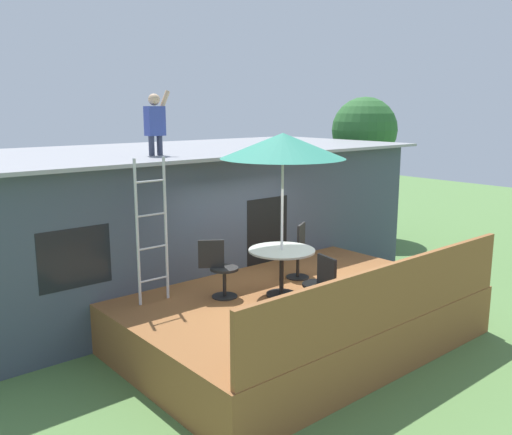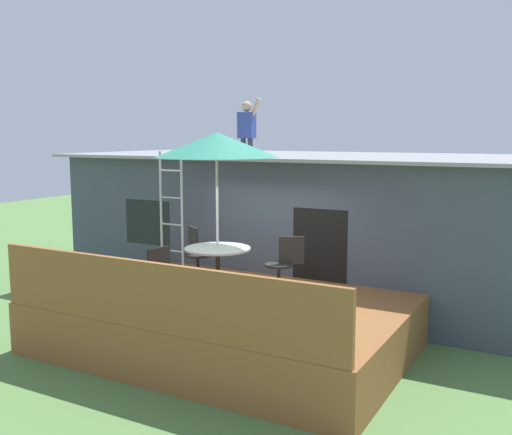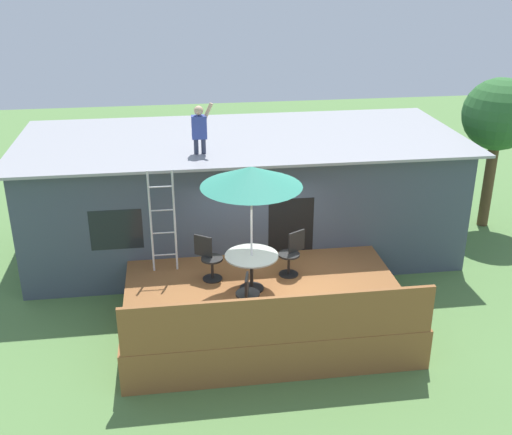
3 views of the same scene
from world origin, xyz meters
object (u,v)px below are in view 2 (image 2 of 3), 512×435
at_px(patio_umbrella, 217,145).
at_px(patio_chair_left, 196,254).
at_px(patio_table, 218,258).
at_px(person_figure, 247,124).
at_px(patio_chair_right, 283,265).
at_px(patio_chair_near, 166,278).
at_px(step_ladder, 171,211).

relative_size(patio_umbrella, patio_chair_left, 2.76).
bearing_deg(patio_table, patio_umbrella, -90.00).
xyz_separation_m(person_figure, patio_chair_left, (0.00, -1.80, -2.25)).
bearing_deg(patio_chair_right, patio_umbrella, -0.00).
bearing_deg(patio_umbrella, patio_chair_near, -101.81).
distance_m(patio_table, patio_chair_near, 1.07).
distance_m(person_figure, patio_chair_right, 3.36).
xyz_separation_m(patio_umbrella, step_ladder, (-1.67, 1.05, -1.25)).
bearing_deg(step_ladder, patio_chair_left, -29.30).
xyz_separation_m(step_ladder, patio_chair_left, (0.88, -0.49, -0.64)).
relative_size(patio_table, patio_chair_left, 1.13).
relative_size(patio_table, patio_chair_near, 1.13).
xyz_separation_m(patio_table, patio_chair_near, (-0.22, -1.04, -0.13)).
height_order(patio_umbrella, person_figure, person_figure).
xyz_separation_m(patio_table, patio_umbrella, (0.00, -0.00, 1.76)).
relative_size(patio_umbrella, patio_chair_near, 2.76).
bearing_deg(patio_chair_left, patio_umbrella, -0.00).
relative_size(step_ladder, patio_chair_left, 2.39).
relative_size(patio_chair_right, patio_chair_near, 1.00).
relative_size(person_figure, patio_chair_left, 1.21).
bearing_deg(person_figure, patio_umbrella, -71.31).
height_order(patio_chair_left, patio_chair_near, same).
height_order(person_figure, patio_chair_near, person_figure).
height_order(patio_chair_right, patio_chair_near, same).
relative_size(patio_table, patio_umbrella, 0.41).
bearing_deg(person_figure, step_ladder, -123.84).
height_order(step_ladder, patio_chair_left, step_ladder).
height_order(person_figure, patio_chair_right, person_figure).
bearing_deg(patio_table, patio_chair_right, 30.07).
xyz_separation_m(patio_umbrella, patio_chair_left, (-0.79, 0.55, -1.89)).
distance_m(patio_table, patio_umbrella, 1.76).
bearing_deg(patio_chair_left, patio_chair_near, -35.16).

